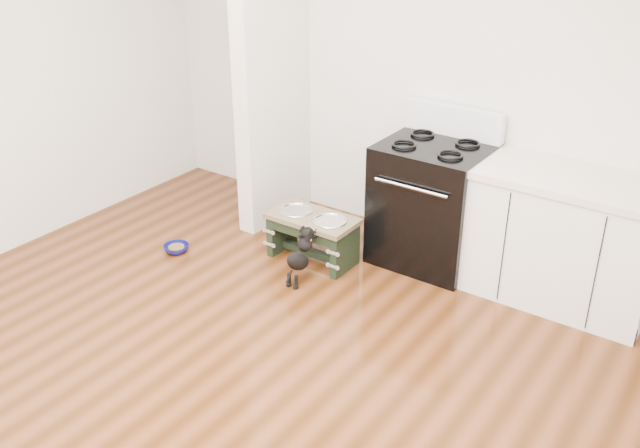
# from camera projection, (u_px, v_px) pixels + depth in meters

# --- Properties ---
(ground) EXTENTS (5.00, 5.00, 0.00)m
(ground) POSITION_uv_depth(u_px,v_px,m) (210.00, 399.00, 4.02)
(ground) COLOR #41210B
(ground) RESTS_ON ground
(room_shell) EXTENTS (5.00, 5.00, 5.00)m
(room_shell) POSITION_uv_depth(u_px,v_px,m) (186.00, 125.00, 3.29)
(room_shell) COLOR silver
(room_shell) RESTS_ON ground
(partition_wall) EXTENTS (0.15, 0.80, 2.70)m
(partition_wall) POSITION_uv_depth(u_px,v_px,m) (272.00, 59.00, 5.56)
(partition_wall) COLOR silver
(partition_wall) RESTS_ON ground
(oven_range) EXTENTS (0.76, 0.69, 1.14)m
(oven_range) POSITION_uv_depth(u_px,v_px,m) (432.00, 202.00, 5.26)
(oven_range) COLOR black
(oven_range) RESTS_ON ground
(cabinet_run) EXTENTS (1.24, 0.64, 0.91)m
(cabinet_run) POSITION_uv_depth(u_px,v_px,m) (564.00, 240.00, 4.78)
(cabinet_run) COLOR white
(cabinet_run) RESTS_ON ground
(dog_feeder) EXTENTS (0.67, 0.36, 0.38)m
(dog_feeder) POSITION_uv_depth(u_px,v_px,m) (312.00, 229.00, 5.34)
(dog_feeder) COLOR black
(dog_feeder) RESTS_ON ground
(puppy) EXTENTS (0.12, 0.34, 0.41)m
(puppy) POSITION_uv_depth(u_px,v_px,m) (301.00, 254.00, 5.07)
(puppy) COLOR black
(puppy) RESTS_ON ground
(floor_bowl) EXTENTS (0.21, 0.21, 0.06)m
(floor_bowl) POSITION_uv_depth(u_px,v_px,m) (176.00, 248.00, 5.55)
(floor_bowl) COLOR navy
(floor_bowl) RESTS_ON ground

